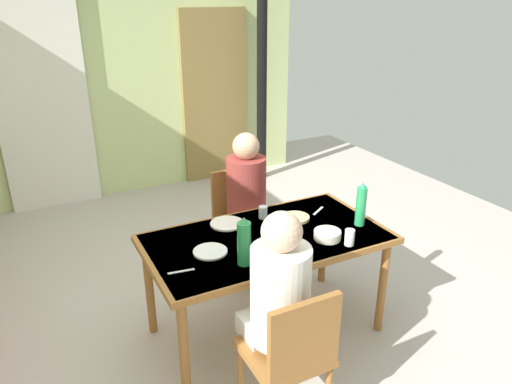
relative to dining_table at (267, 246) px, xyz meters
The scene contains 20 objects.
ground_plane 0.78m from the dining_table, 146.34° to the left, with size 7.18×7.18×0.00m, color #C0B4AE.
wall_back 3.12m from the dining_table, 96.79° to the left, with size 4.49×0.10×2.86m, color #C7D78F.
door_wooden 3.07m from the dining_table, 73.34° to the left, with size 0.80×0.05×2.00m, color olive.
stove_pipe_column 3.08m from the dining_table, 62.86° to the left, with size 0.12×0.12×2.86m, color black.
curtain_panel 3.12m from the dining_table, 109.23° to the left, with size 0.90×0.03×2.40m, color white.
dining_table is the anchor object (origin of this frame).
chair_near_diner 0.83m from the dining_table, 109.52° to the right, with size 0.40×0.40×0.87m.
chair_far_diner 0.80m from the dining_table, 77.42° to the left, with size 0.40×0.40×0.87m.
person_near_diner 0.70m from the dining_table, 113.33° to the right, with size 0.30×0.37×0.77m.
person_far_diner 0.67m from the dining_table, 74.81° to the left, with size 0.30×0.37×0.77m.
water_bottle_green_near 0.68m from the dining_table, 11.81° to the right, with size 0.07×0.07×0.30m.
water_bottle_green_far 0.41m from the dining_table, 139.59° to the right, with size 0.08×0.08×0.29m.
serving_bowl_center 0.39m from the dining_table, 31.70° to the right, with size 0.17×0.17×0.06m, color #F4E2CD.
dinner_plate_near_left 0.40m from the dining_table, behind, with size 0.21×0.21×0.01m, color white.
dinner_plate_near_right 0.32m from the dining_table, 119.24° to the left, with size 0.23×0.23×0.01m, color white.
drinking_glass_by_near_diner 0.30m from the dining_table, 67.11° to the left, with size 0.06×0.06×0.09m, color silver.
drinking_glass_by_far_diner 0.53m from the dining_table, 39.21° to the right, with size 0.06×0.06×0.10m, color silver.
bread_plate_sliced 0.33m from the dining_table, 24.44° to the left, with size 0.19×0.19×0.02m, color #DBB77A.
cutlery_knife_near 0.64m from the dining_table, 166.48° to the right, with size 0.15×0.02×0.00m, color silver.
cutlery_fork_near 0.54m from the dining_table, 18.70° to the left, with size 0.15×0.02×0.00m, color silver.
Camera 1 is at (-0.94, -2.61, 2.16)m, focal length 33.80 mm.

